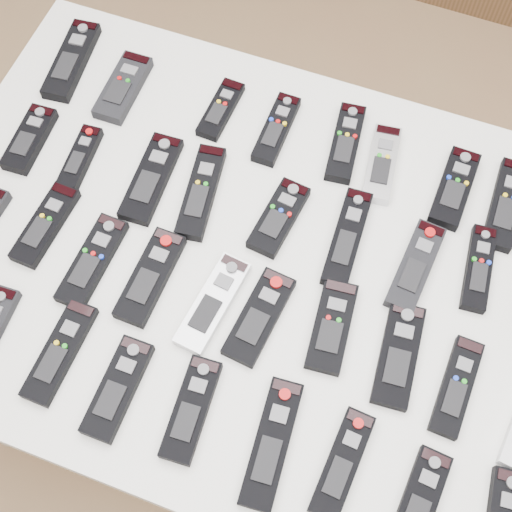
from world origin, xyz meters
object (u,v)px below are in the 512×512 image
(remote_21, at_px, (150,277))
(remote_7, at_px, (506,204))
(remote_19, at_px, (45,225))
(remote_6, at_px, (454,188))
(remote_5, at_px, (381,164))
(remote_30, at_px, (60,352))
(remote_3, at_px, (276,129))
(remote_33, at_px, (272,443))
(remote_23, at_px, (259,317))
(table, at_px, (256,274))
(remote_22, at_px, (213,303))
(remote_14, at_px, (347,238))
(remote_26, at_px, (456,387))
(remote_34, at_px, (342,464))
(remote_11, at_px, (151,178))
(remote_31, at_px, (118,388))
(remote_25, at_px, (398,355))
(remote_10, at_px, (80,158))
(remote_12, at_px, (201,192))
(remote_20, at_px, (92,261))
(remote_35, at_px, (419,502))
(remote_4, at_px, (345,143))
(remote_1, at_px, (123,88))
(remote_2, at_px, (221,110))
(remote_9, at_px, (30,139))
(remote_13, at_px, (279,218))
(remote_24, at_px, (332,326))
(remote_16, at_px, (479,268))
(remote_0, at_px, (72,60))
(remote_32, at_px, (191,409))

(remote_21, bearing_deg, remote_7, 34.83)
(remote_19, bearing_deg, remote_7, 26.32)
(remote_21, bearing_deg, remote_6, 40.08)
(remote_5, xyz_separation_m, remote_30, (-0.40, -0.54, -0.00))
(remote_3, height_order, remote_33, remote_3)
(remote_23, bearing_deg, table, 119.50)
(remote_22, bearing_deg, remote_14, 55.04)
(remote_5, xyz_separation_m, remote_33, (-0.02, -0.56, -0.00))
(remote_26, bearing_deg, remote_34, -124.65)
(remote_11, height_order, remote_31, remote_31)
(remote_25, bearing_deg, remote_5, 105.77)
(remote_10, height_order, remote_22, remote_10)
(remote_10, relative_size, remote_12, 0.72)
(remote_10, relative_size, remote_20, 0.77)
(remote_35, bearing_deg, remote_31, -175.27)
(remote_25, distance_m, remote_35, 0.23)
(table, height_order, remote_30, remote_30)
(remote_23, bearing_deg, remote_14, 70.11)
(remote_12, xyz_separation_m, remote_26, (0.53, -0.19, -0.00))
(remote_6, relative_size, remote_22, 0.90)
(remote_30, bearing_deg, remote_31, -9.79)
(remote_4, bearing_deg, table, -111.20)
(remote_14, xyz_separation_m, remote_35, (0.24, -0.39, -0.00))
(remote_19, xyz_separation_m, remote_20, (0.11, -0.04, -0.00))
(remote_1, height_order, remote_34, same)
(remote_10, bearing_deg, remote_12, -2.07)
(remote_2, height_order, remote_5, remote_5)
(remote_22, bearing_deg, remote_35, -18.06)
(remote_2, distance_m, remote_9, 0.37)
(remote_6, relative_size, remote_14, 0.86)
(remote_19, bearing_deg, remote_26, 0.51)
(remote_5, xyz_separation_m, remote_20, (-0.42, -0.37, -0.00))
(remote_9, relative_size, remote_12, 0.76)
(remote_6, xyz_separation_m, remote_14, (-0.16, -0.17, 0.00))
(remote_10, bearing_deg, remote_2, 39.54)
(remote_5, bearing_deg, remote_13, -136.23)
(remote_19, relative_size, remote_24, 1.03)
(remote_16, bearing_deg, remote_0, 164.18)
(remote_34, bearing_deg, remote_4, 110.73)
(remote_3, xyz_separation_m, remote_9, (-0.44, -0.19, 0.00))
(remote_4, relative_size, remote_31, 1.00)
(remote_16, xyz_separation_m, remote_26, (0.01, -0.22, -0.00))
(remote_19, relative_size, remote_33, 0.82)
(remote_5, xyz_separation_m, remote_7, (0.24, -0.00, -0.00))
(remote_30, bearing_deg, remote_35, -0.74)
(remote_5, height_order, remote_31, same)
(remote_22, bearing_deg, remote_4, 80.53)
(remote_24, distance_m, remote_30, 0.46)
(remote_9, bearing_deg, remote_33, -33.84)
(remote_31, xyz_separation_m, remote_32, (0.13, 0.01, -0.00))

